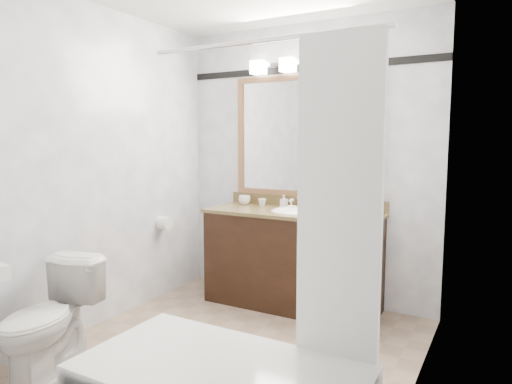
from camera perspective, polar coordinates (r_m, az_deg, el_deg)
room at (r=3.04m, az=-3.38°, el=2.41°), size 2.42×2.62×2.52m
vanity at (r=4.06m, az=4.52°, el=-8.11°), size 1.53×0.58×0.97m
mirror at (r=4.17m, az=6.19°, el=6.96°), size 1.40×0.04×1.10m
vanity_light_bar at (r=4.17m, az=6.00°, el=15.70°), size 1.02×0.14×0.12m
accent_stripe at (r=4.23m, az=6.35°, el=15.12°), size 2.40×0.01×0.06m
tp_roll at (r=4.32m, az=-11.39°, el=-3.83°), size 0.11×0.12×0.12m
toilet at (r=3.23m, az=-24.52°, el=-14.32°), size 0.52×0.75×0.70m
coffee_maker at (r=3.70m, az=12.44°, el=-0.60°), size 0.18×0.21×0.33m
cup_left at (r=4.37m, az=-1.44°, el=-1.00°), size 0.13×0.13×0.09m
cup_right at (r=4.27m, az=0.77°, el=-1.32°), size 0.09×0.09×0.07m
soap_bottle_a at (r=4.19m, az=3.51°, el=-1.15°), size 0.06×0.07×0.12m
soap_bar at (r=4.10m, az=4.60°, el=-1.94°), size 0.10×0.08×0.03m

